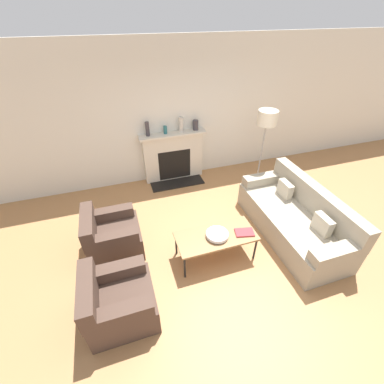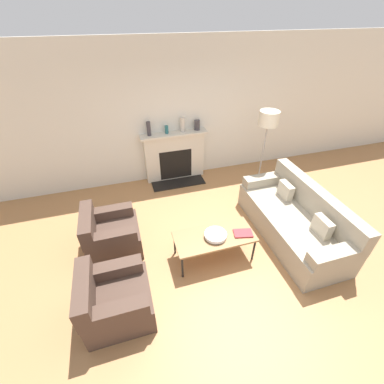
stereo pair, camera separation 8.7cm
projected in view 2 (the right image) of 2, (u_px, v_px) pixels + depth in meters
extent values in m
plane|color=#A87547|center=(228.00, 257.00, 4.13)|extent=(18.00, 18.00, 0.00)
cube|color=silver|center=(183.00, 114.00, 5.38)|extent=(18.00, 0.06, 2.90)
cube|color=beige|center=(175.00, 157.00, 5.77)|extent=(1.32, 0.20, 1.06)
cube|color=black|center=(176.00, 164.00, 5.79)|extent=(0.72, 0.04, 0.69)
cube|color=black|center=(178.00, 183.00, 5.86)|extent=(1.19, 0.40, 0.02)
cube|color=beige|center=(174.00, 134.00, 5.42)|extent=(1.44, 0.28, 0.05)
cube|color=#9E937F|center=(290.00, 225.00, 4.41)|extent=(0.92, 2.16, 0.46)
cube|color=#9E937F|center=(315.00, 200.00, 4.23)|extent=(0.20, 2.16, 0.44)
cube|color=#9E937F|center=(265.00, 180.00, 4.98)|extent=(0.84, 0.22, 0.17)
cube|color=#9E937F|center=(337.00, 255.00, 3.48)|extent=(0.84, 0.22, 0.17)
cube|color=#C0B49C|center=(286.00, 190.00, 4.60)|extent=(0.12, 0.32, 0.28)
cube|color=#C0B49C|center=(322.00, 226.00, 3.85)|extent=(0.12, 0.32, 0.28)
cube|color=#4C382D|center=(119.00, 303.00, 3.27)|extent=(0.82, 0.78, 0.43)
cube|color=#4C382D|center=(84.00, 292.00, 2.96)|extent=(0.18, 0.78, 0.35)
cube|color=#4C382D|center=(116.00, 312.00, 2.86)|extent=(0.74, 0.18, 0.18)
cube|color=#4C382D|center=(114.00, 269.00, 3.32)|extent=(0.74, 0.18, 0.18)
cube|color=#4C382D|center=(115.00, 238.00, 4.18)|extent=(0.82, 0.78, 0.43)
cube|color=#4C382D|center=(88.00, 224.00, 3.87)|extent=(0.18, 0.78, 0.35)
cube|color=#4C382D|center=(112.00, 238.00, 3.77)|extent=(0.74, 0.18, 0.18)
cube|color=#4C382D|center=(110.00, 212.00, 4.23)|extent=(0.74, 0.18, 0.18)
cube|color=olive|center=(214.00, 236.00, 3.89)|extent=(1.23, 0.56, 0.03)
cylinder|color=black|center=(182.00, 267.00, 3.71)|extent=(0.03, 0.03, 0.43)
cylinder|color=black|center=(254.00, 250.00, 3.98)|extent=(0.03, 0.03, 0.43)
cylinder|color=black|center=(175.00, 244.00, 4.08)|extent=(0.03, 0.03, 0.43)
cylinder|color=black|center=(240.00, 229.00, 4.35)|extent=(0.03, 0.03, 0.43)
cylinder|color=silver|center=(215.00, 236.00, 3.86)|extent=(0.12, 0.12, 0.02)
cylinder|color=silver|center=(216.00, 235.00, 3.84)|extent=(0.34, 0.34, 0.05)
cube|color=#9E2D33|center=(243.00, 233.00, 3.91)|extent=(0.31, 0.24, 0.02)
cylinder|color=gray|center=(256.00, 187.00, 5.69)|extent=(0.33, 0.33, 0.03)
cylinder|color=gray|center=(262.00, 158.00, 5.26)|extent=(0.03, 0.03, 1.46)
cylinder|color=beige|center=(269.00, 118.00, 4.77)|extent=(0.37, 0.37, 0.27)
cylinder|color=#3D383D|center=(149.00, 129.00, 5.22)|extent=(0.08, 0.08, 0.29)
cylinder|color=#28666B|center=(167.00, 130.00, 5.34)|extent=(0.07, 0.07, 0.17)
cylinder|color=beige|center=(183.00, 125.00, 5.38)|extent=(0.10, 0.10, 0.30)
cylinder|color=#3D383D|center=(197.00, 125.00, 5.48)|extent=(0.12, 0.12, 0.21)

